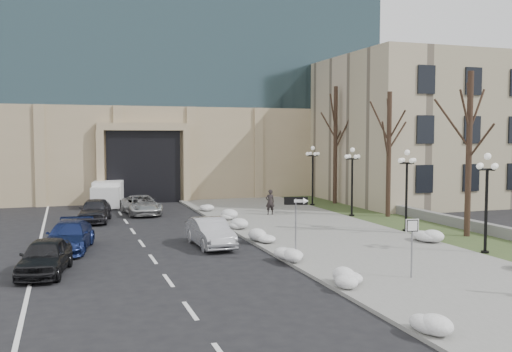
{
  "coord_description": "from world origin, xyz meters",
  "views": [
    {
      "loc": [
        -10.16,
        -15.44,
        5.52
      ],
      "look_at": [
        -0.94,
        12.0,
        3.5
      ],
      "focal_mm": 40.0,
      "sensor_mm": 36.0,
      "label": 1
    }
  ],
  "objects_px": {
    "car_b": "(210,232)",
    "lamppost_c": "(352,172)",
    "box_truck": "(109,194)",
    "car_d": "(141,205)",
    "lamppost_b": "(407,179)",
    "car_a": "(45,257)",
    "car_e": "(95,210)",
    "keep_sign": "(412,235)",
    "lamppost_a": "(487,189)",
    "lamppost_d": "(313,167)",
    "car_c": "(69,236)",
    "one_way_sign": "(300,208)",
    "pedestrian": "(270,202)"
  },
  "relations": [
    {
      "from": "car_b",
      "to": "lamppost_c",
      "type": "height_order",
      "value": "lamppost_c"
    },
    {
      "from": "lamppost_c",
      "to": "box_truck",
      "type": "bearing_deg",
      "value": 141.42
    },
    {
      "from": "car_d",
      "to": "lamppost_c",
      "type": "bearing_deg",
      "value": -28.82
    },
    {
      "from": "car_d",
      "to": "lamppost_b",
      "type": "height_order",
      "value": "lamppost_b"
    },
    {
      "from": "car_a",
      "to": "lamppost_b",
      "type": "xyz_separation_m",
      "value": [
        19.3,
        3.92,
        2.36
      ]
    },
    {
      "from": "car_e",
      "to": "lamppost_b",
      "type": "height_order",
      "value": "lamppost_b"
    },
    {
      "from": "keep_sign",
      "to": "lamppost_a",
      "type": "distance_m",
      "value": 6.8
    },
    {
      "from": "keep_sign",
      "to": "lamppost_a",
      "type": "bearing_deg",
      "value": 37.48
    },
    {
      "from": "car_d",
      "to": "lamppost_d",
      "type": "bearing_deg",
      "value": -2.6
    },
    {
      "from": "keep_sign",
      "to": "lamppost_a",
      "type": "relative_size",
      "value": 0.5
    },
    {
      "from": "car_a",
      "to": "car_b",
      "type": "height_order",
      "value": "car_b"
    },
    {
      "from": "car_b",
      "to": "car_c",
      "type": "relative_size",
      "value": 0.91
    },
    {
      "from": "car_e",
      "to": "keep_sign",
      "type": "xyz_separation_m",
      "value": [
        10.72,
        -19.37,
        0.99
      ]
    },
    {
      "from": "car_d",
      "to": "lamppost_d",
      "type": "height_order",
      "value": "lamppost_d"
    },
    {
      "from": "car_d",
      "to": "box_truck",
      "type": "relative_size",
      "value": 0.74
    },
    {
      "from": "one_way_sign",
      "to": "lamppost_a",
      "type": "xyz_separation_m",
      "value": [
        8.8,
        -1.3,
        0.69
      ]
    },
    {
      "from": "keep_sign",
      "to": "lamppost_d",
      "type": "distance_m",
      "value": 23.29
    },
    {
      "from": "box_truck",
      "to": "lamppost_c",
      "type": "height_order",
      "value": "lamppost_c"
    },
    {
      "from": "keep_sign",
      "to": "lamppost_b",
      "type": "relative_size",
      "value": 0.5
    },
    {
      "from": "lamppost_a",
      "to": "lamppost_c",
      "type": "relative_size",
      "value": 1.0
    },
    {
      "from": "one_way_sign",
      "to": "keep_sign",
      "type": "bearing_deg",
      "value": -37.04
    },
    {
      "from": "car_b",
      "to": "lamppost_b",
      "type": "bearing_deg",
      "value": -0.38
    },
    {
      "from": "box_truck",
      "to": "lamppost_c",
      "type": "relative_size",
      "value": 1.37
    },
    {
      "from": "keep_sign",
      "to": "lamppost_b",
      "type": "height_order",
      "value": "lamppost_b"
    },
    {
      "from": "one_way_sign",
      "to": "keep_sign",
      "type": "distance_m",
      "value": 5.16
    },
    {
      "from": "pedestrian",
      "to": "lamppost_d",
      "type": "distance_m",
      "value": 6.89
    },
    {
      "from": "car_c",
      "to": "one_way_sign",
      "type": "height_order",
      "value": "one_way_sign"
    },
    {
      "from": "lamppost_a",
      "to": "lamppost_d",
      "type": "height_order",
      "value": "same"
    },
    {
      "from": "box_truck",
      "to": "one_way_sign",
      "type": "relative_size",
      "value": 2.26
    },
    {
      "from": "car_c",
      "to": "car_d",
      "type": "distance_m",
      "value": 12.84
    },
    {
      "from": "car_b",
      "to": "car_d",
      "type": "height_order",
      "value": "car_b"
    },
    {
      "from": "lamppost_a",
      "to": "lamppost_d",
      "type": "relative_size",
      "value": 1.0
    },
    {
      "from": "car_c",
      "to": "box_truck",
      "type": "xyz_separation_m",
      "value": [
        3.16,
        17.91,
        0.26
      ]
    },
    {
      "from": "box_truck",
      "to": "car_c",
      "type": "bearing_deg",
      "value": -90.07
    },
    {
      "from": "one_way_sign",
      "to": "keep_sign",
      "type": "relative_size",
      "value": 1.21
    },
    {
      "from": "car_c",
      "to": "lamppost_c",
      "type": "height_order",
      "value": "lamppost_c"
    },
    {
      "from": "car_c",
      "to": "car_d",
      "type": "bearing_deg",
      "value": 77.92
    },
    {
      "from": "car_c",
      "to": "lamppost_b",
      "type": "bearing_deg",
      "value": 8.39
    },
    {
      "from": "car_b",
      "to": "lamppost_c",
      "type": "xyz_separation_m",
      "value": [
        11.65,
        6.97,
        2.36
      ]
    },
    {
      "from": "box_truck",
      "to": "lamppost_a",
      "type": "relative_size",
      "value": 1.37
    },
    {
      "from": "box_truck",
      "to": "pedestrian",
      "type": "bearing_deg",
      "value": -34.12
    },
    {
      "from": "car_e",
      "to": "lamppost_c",
      "type": "distance_m",
      "value": 17.19
    },
    {
      "from": "lamppost_b",
      "to": "box_truck",
      "type": "bearing_deg",
      "value": 129.22
    },
    {
      "from": "car_a",
      "to": "car_d",
      "type": "relative_size",
      "value": 0.87
    },
    {
      "from": "car_d",
      "to": "keep_sign",
      "type": "distance_m",
      "value": 23.27
    },
    {
      "from": "lamppost_b",
      "to": "lamppost_c",
      "type": "distance_m",
      "value": 6.5
    },
    {
      "from": "one_way_sign",
      "to": "lamppost_c",
      "type": "distance_m",
      "value": 14.65
    },
    {
      "from": "lamppost_d",
      "to": "lamppost_a",
      "type": "bearing_deg",
      "value": -90.0
    },
    {
      "from": "pedestrian",
      "to": "lamppost_d",
      "type": "xyz_separation_m",
      "value": [
        5.08,
        4.16,
        2.09
      ]
    },
    {
      "from": "one_way_sign",
      "to": "lamppost_d",
      "type": "xyz_separation_m",
      "value": [
        8.8,
        18.2,
        0.69
      ]
    }
  ]
}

